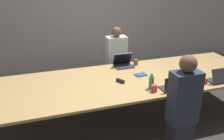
{
  "coord_description": "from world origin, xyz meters",
  "views": [
    {
      "loc": [
        -1.37,
        -3.49,
        2.42
      ],
      "look_at": [
        -0.18,
        0.1,
        0.9
      ],
      "focal_mm": 40.0,
      "sensor_mm": 36.0,
      "label": 1
    }
  ],
  "objects_px": {
    "cup_far_center": "(136,62)",
    "laptop_near_right": "(220,78)",
    "person_far_center": "(116,62)",
    "person_near_midright": "(183,106)",
    "cup_near_right": "(205,81)",
    "stapler": "(120,81)",
    "laptop_far_center": "(123,62)",
    "laptop_near_midright": "(173,86)",
    "bottle_near_midright": "(151,82)",
    "cup_near_midright": "(154,88)"
  },
  "relations": [
    {
      "from": "person_near_midright",
      "to": "stapler",
      "type": "height_order",
      "value": "person_near_midright"
    },
    {
      "from": "laptop_far_center",
      "to": "laptop_near_right",
      "type": "bearing_deg",
      "value": -43.31
    },
    {
      "from": "laptop_far_center",
      "to": "laptop_near_midright",
      "type": "bearing_deg",
      "value": -73.34
    },
    {
      "from": "laptop_near_right",
      "to": "stapler",
      "type": "xyz_separation_m",
      "value": [
        -1.52,
        0.48,
        -0.04
      ]
    },
    {
      "from": "cup_near_right",
      "to": "laptop_near_right",
      "type": "bearing_deg",
      "value": -4.99
    },
    {
      "from": "stapler",
      "to": "cup_near_midright",
      "type": "bearing_deg",
      "value": -81.32
    },
    {
      "from": "laptop_far_center",
      "to": "cup_far_center",
      "type": "relative_size",
      "value": 3.27
    },
    {
      "from": "stapler",
      "to": "person_far_center",
      "type": "bearing_deg",
      "value": 44.04
    },
    {
      "from": "person_near_midright",
      "to": "cup_near_midright",
      "type": "distance_m",
      "value": 0.49
    },
    {
      "from": "laptop_near_right",
      "to": "cup_far_center",
      "type": "bearing_deg",
      "value": -49.92
    },
    {
      "from": "laptop_far_center",
      "to": "person_far_center",
      "type": "relative_size",
      "value": 0.24
    },
    {
      "from": "laptop_far_center",
      "to": "cup_near_right",
      "type": "bearing_deg",
      "value": -49.49
    },
    {
      "from": "cup_near_right",
      "to": "cup_far_center",
      "type": "distance_m",
      "value": 1.32
    },
    {
      "from": "person_near_midright",
      "to": "laptop_near_right",
      "type": "bearing_deg",
      "value": -156.59
    },
    {
      "from": "bottle_near_midright",
      "to": "laptop_far_center",
      "type": "bearing_deg",
      "value": 94.03
    },
    {
      "from": "stapler",
      "to": "cup_far_center",
      "type": "bearing_deg",
      "value": 20.1
    },
    {
      "from": "cup_far_center",
      "to": "person_near_midright",
      "type": "xyz_separation_m",
      "value": [
        0.03,
        -1.54,
        -0.1
      ]
    },
    {
      "from": "person_far_center",
      "to": "cup_far_center",
      "type": "bearing_deg",
      "value": -64.34
    },
    {
      "from": "laptop_near_right",
      "to": "person_near_midright",
      "type": "distance_m",
      "value": 1.02
    },
    {
      "from": "laptop_near_midright",
      "to": "cup_far_center",
      "type": "bearing_deg",
      "value": -85.44
    },
    {
      "from": "cup_far_center",
      "to": "laptop_near_midright",
      "type": "bearing_deg",
      "value": -85.44
    },
    {
      "from": "laptop_near_right",
      "to": "person_near_midright",
      "type": "bearing_deg",
      "value": 23.41
    },
    {
      "from": "laptop_far_center",
      "to": "cup_far_center",
      "type": "xyz_separation_m",
      "value": [
        0.26,
        -0.01,
        -0.02
      ]
    },
    {
      "from": "person_near_midright",
      "to": "stapler",
      "type": "xyz_separation_m",
      "value": [
        -0.59,
        0.88,
        0.07
      ]
    },
    {
      "from": "person_far_center",
      "to": "person_near_midright",
      "type": "height_order",
      "value": "person_near_midright"
    },
    {
      "from": "cup_far_center",
      "to": "laptop_near_right",
      "type": "bearing_deg",
      "value": -49.92
    },
    {
      "from": "cup_near_right",
      "to": "person_near_midright",
      "type": "distance_m",
      "value": 0.8
    },
    {
      "from": "stapler",
      "to": "cup_near_right",
      "type": "bearing_deg",
      "value": -49.86
    },
    {
      "from": "cup_near_right",
      "to": "laptop_far_center",
      "type": "xyz_separation_m",
      "value": [
        -0.96,
        1.12,
        0.03
      ]
    },
    {
      "from": "laptop_near_right",
      "to": "cup_near_midright",
      "type": "bearing_deg",
      "value": -1.25
    },
    {
      "from": "laptop_near_right",
      "to": "person_far_center",
      "type": "bearing_deg",
      "value": -53.66
    },
    {
      "from": "laptop_far_center",
      "to": "stapler",
      "type": "distance_m",
      "value": 0.73
    },
    {
      "from": "laptop_near_right",
      "to": "laptop_far_center",
      "type": "bearing_deg",
      "value": -43.31
    },
    {
      "from": "cup_near_midright",
      "to": "laptop_far_center",
      "type": "bearing_deg",
      "value": 93.26
    },
    {
      "from": "laptop_near_midright",
      "to": "stapler",
      "type": "height_order",
      "value": "laptop_near_midright"
    },
    {
      "from": "laptop_near_midright",
      "to": "stapler",
      "type": "bearing_deg",
      "value": -37.56
    },
    {
      "from": "laptop_near_midright",
      "to": "bottle_near_midright",
      "type": "bearing_deg",
      "value": -29.2
    },
    {
      "from": "cup_far_center",
      "to": "bottle_near_midright",
      "type": "distance_m",
      "value": 1.02
    },
    {
      "from": "cup_near_right",
      "to": "cup_far_center",
      "type": "height_order",
      "value": "cup_far_center"
    },
    {
      "from": "person_far_center",
      "to": "laptop_near_midright",
      "type": "relative_size",
      "value": 4.2
    },
    {
      "from": "cup_near_right",
      "to": "cup_far_center",
      "type": "relative_size",
      "value": 0.84
    },
    {
      "from": "cup_near_right",
      "to": "stapler",
      "type": "bearing_deg",
      "value": 159.94
    },
    {
      "from": "laptop_far_center",
      "to": "laptop_near_midright",
      "type": "xyz_separation_m",
      "value": [
        0.35,
        -1.16,
        -0.01
      ]
    },
    {
      "from": "laptop_near_right",
      "to": "cup_far_center",
      "type": "height_order",
      "value": "laptop_near_right"
    },
    {
      "from": "person_far_center",
      "to": "person_near_midright",
      "type": "relative_size",
      "value": 0.98
    },
    {
      "from": "laptop_near_right",
      "to": "laptop_near_midright",
      "type": "xyz_separation_m",
      "value": [
        -0.87,
        -0.02,
        -0.0
      ]
    },
    {
      "from": "cup_far_center",
      "to": "person_near_midright",
      "type": "height_order",
      "value": "person_near_midright"
    },
    {
      "from": "stapler",
      "to": "laptop_near_midright",
      "type": "bearing_deg",
      "value": -67.36
    },
    {
      "from": "laptop_far_center",
      "to": "cup_far_center",
      "type": "height_order",
      "value": "laptop_far_center"
    },
    {
      "from": "bottle_near_midright",
      "to": "stapler",
      "type": "distance_m",
      "value": 0.51
    }
  ]
}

